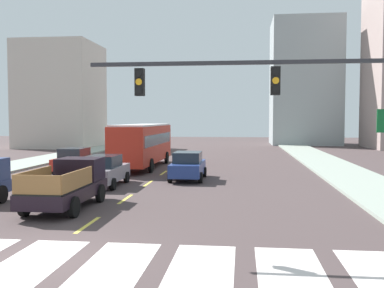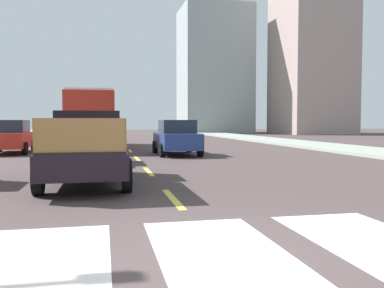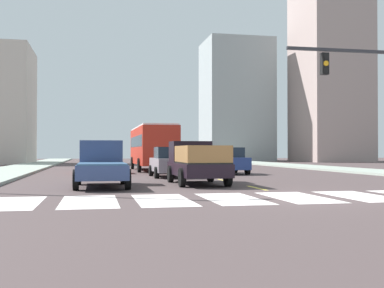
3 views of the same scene
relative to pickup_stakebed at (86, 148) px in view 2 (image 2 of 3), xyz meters
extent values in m
plane|color=#483B3B|center=(1.90, -7.04, -0.94)|extent=(160.00, 160.00, 0.00)
cube|color=#95A093|center=(14.20, 10.96, -0.86)|extent=(3.87, 110.00, 0.15)
cube|color=silver|center=(-0.29, -7.04, -0.93)|extent=(1.65, 3.83, 0.01)
cube|color=silver|center=(1.90, -7.04, -0.93)|extent=(1.65, 3.83, 0.01)
cube|color=#E3CC4B|center=(1.90, -3.04, -0.93)|extent=(0.16, 2.40, 0.01)
cube|color=#E3CC4B|center=(1.90, 1.96, -0.93)|extent=(0.16, 2.40, 0.01)
cube|color=#E3CC4B|center=(1.90, 6.96, -0.93)|extent=(0.16, 2.40, 0.01)
cube|color=#E3CC4B|center=(1.90, 11.96, -0.93)|extent=(0.16, 2.40, 0.01)
cube|color=#E3CC4B|center=(1.90, 16.96, -0.93)|extent=(0.16, 2.40, 0.01)
cube|color=#E3CC4B|center=(1.90, 21.96, -0.93)|extent=(0.16, 2.40, 0.01)
cube|color=#E3CC4B|center=(1.90, 26.96, -0.93)|extent=(0.16, 2.40, 0.01)
cube|color=#E3CC4B|center=(1.90, 31.96, -0.93)|extent=(0.16, 2.40, 0.01)
cube|color=black|center=(0.00, -0.44, -0.26)|extent=(1.96, 5.20, 0.56)
cube|color=black|center=(0.00, 1.26, 0.52)|extent=(1.84, 1.60, 1.00)
cube|color=#19232D|center=(0.00, 1.70, 0.70)|extent=(1.72, 0.08, 0.56)
cube|color=black|center=(0.00, -1.39, 0.05)|extent=(1.84, 3.30, 0.06)
cylinder|color=black|center=(-0.98, 1.12, -0.54)|extent=(0.22, 0.80, 0.80)
cylinder|color=black|center=(0.98, 1.12, -0.54)|extent=(0.22, 0.80, 0.80)
cylinder|color=black|center=(-0.98, -2.00, -0.54)|extent=(0.22, 0.80, 0.80)
cylinder|color=black|center=(0.98, -2.00, -0.54)|extent=(0.22, 0.80, 0.80)
cube|color=olive|center=(-0.90, -1.39, 0.43)|extent=(0.06, 3.17, 0.70)
cube|color=olive|center=(0.90, -1.39, 0.43)|extent=(0.06, 3.17, 0.70)
cube|color=olive|center=(0.00, -2.97, 0.43)|extent=(1.80, 0.06, 0.70)
cube|color=#B32719|center=(-0.24, 14.95, 0.91)|extent=(2.50, 10.80, 2.70)
cube|color=#19232D|center=(-0.24, 14.95, 1.26)|extent=(2.52, 9.94, 0.80)
cube|color=silver|center=(-0.24, 14.95, 2.32)|extent=(2.40, 10.37, 0.12)
cylinder|color=black|center=(-1.49, 18.30, -0.44)|extent=(0.22, 1.00, 1.00)
cylinder|color=black|center=(1.01, 18.30, -0.44)|extent=(0.22, 1.00, 1.00)
cylinder|color=black|center=(-1.49, 11.98, -0.44)|extent=(0.22, 1.00, 1.00)
cylinder|color=black|center=(1.01, 11.98, -0.44)|extent=(0.22, 1.00, 1.00)
cube|color=navy|center=(3.99, 8.78, -0.24)|extent=(1.80, 4.40, 0.76)
cube|color=#1E2833|center=(3.99, 8.63, 0.46)|extent=(1.58, 2.11, 0.64)
cylinder|color=black|center=(3.09, 10.14, -0.62)|extent=(0.22, 0.64, 0.64)
cylinder|color=black|center=(4.89, 10.14, -0.62)|extent=(0.22, 0.64, 0.64)
cylinder|color=black|center=(3.09, 7.42, -0.62)|extent=(0.22, 0.64, 0.64)
cylinder|color=black|center=(4.89, 7.42, -0.62)|extent=(0.22, 0.64, 0.64)
cube|color=gray|center=(-0.33, 5.76, -0.24)|extent=(1.80, 4.40, 0.76)
cube|color=#1E2833|center=(-0.33, 5.61, 0.46)|extent=(1.58, 2.11, 0.64)
cylinder|color=black|center=(-1.23, 7.12, -0.62)|extent=(0.22, 0.64, 0.64)
cylinder|color=black|center=(0.57, 7.12, -0.62)|extent=(0.22, 0.64, 0.64)
cylinder|color=black|center=(-1.23, 4.39, -0.62)|extent=(0.22, 0.64, 0.64)
cylinder|color=black|center=(0.57, 4.39, -0.62)|extent=(0.22, 0.64, 0.64)
cube|color=red|center=(-4.23, 11.43, -0.24)|extent=(1.80, 4.40, 0.76)
cube|color=#1E2833|center=(-4.23, 11.28, 0.46)|extent=(1.58, 2.11, 0.64)
cylinder|color=black|center=(-3.33, 12.79, -0.62)|extent=(0.22, 0.64, 0.64)
cylinder|color=black|center=(-3.33, 10.06, -0.62)|extent=(0.22, 0.64, 0.64)
cube|color=#939D9E|center=(16.32, 48.18, 8.06)|extent=(9.62, 8.82, 18.00)
camera|label=1|loc=(7.28, -17.77, 2.78)|focal=41.05mm
camera|label=2|loc=(0.47, -11.90, 0.72)|focal=39.62mm
camera|label=3|loc=(-4.51, -21.62, 0.57)|focal=45.17mm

